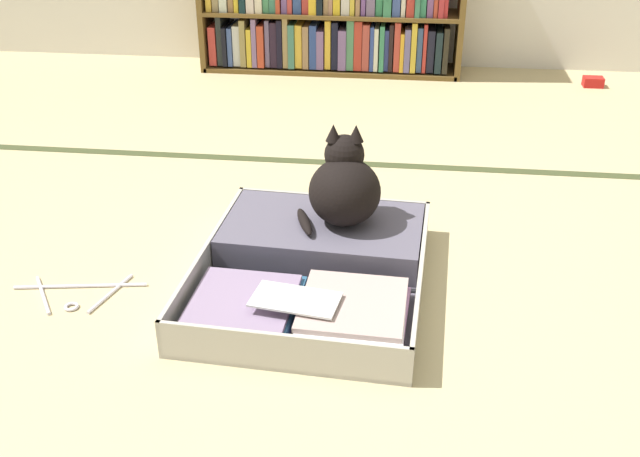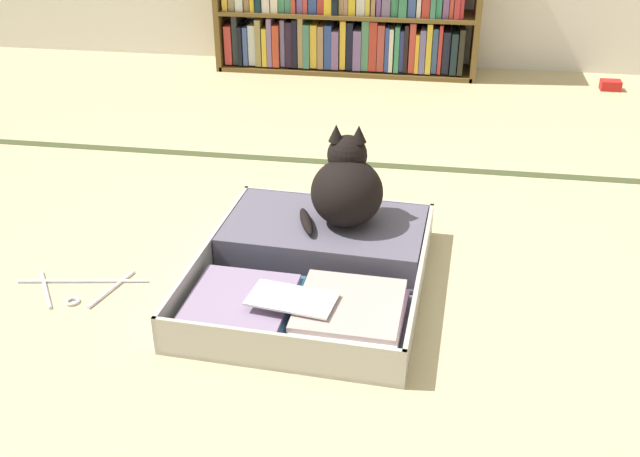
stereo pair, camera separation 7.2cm
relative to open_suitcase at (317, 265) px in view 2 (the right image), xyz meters
name	(u,v)px [view 2 (the right image)]	position (x,y,z in m)	size (l,w,h in m)	color
ground_plane	(335,297)	(0.07, -0.09, -0.05)	(10.00, 10.00, 0.00)	tan
tatami_border	(368,164)	(0.07, 0.87, -0.05)	(4.80, 0.05, 0.00)	#3E4627
open_suitcase	(317,265)	(0.00, 0.00, 0.00)	(0.69, 0.83, 0.11)	#B6B1A6
black_cat	(345,187)	(0.06, 0.17, 0.18)	(0.27, 0.25, 0.30)	black
clothes_hanger	(80,288)	(-0.68, -0.16, -0.04)	(0.38, 0.23, 0.01)	silver
small_red_pouch	(611,85)	(1.20, 2.02, -0.02)	(0.10, 0.07, 0.05)	red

